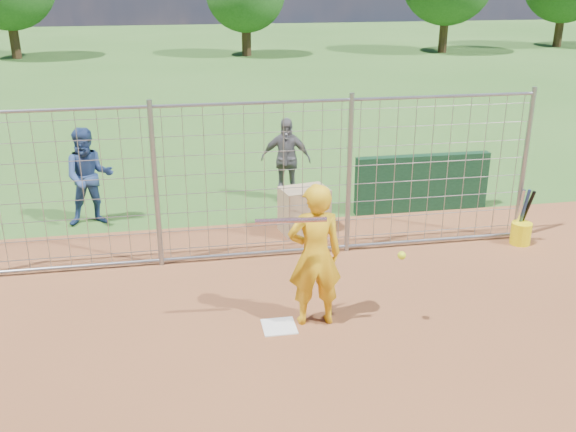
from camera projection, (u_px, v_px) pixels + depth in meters
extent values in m
plane|color=#2D591E|center=(277.00, 320.00, 8.49)|extent=(100.00, 100.00, 0.00)
cube|color=silver|center=(279.00, 327.00, 8.30)|extent=(0.43, 0.43, 0.02)
cube|color=#11381E|center=(422.00, 183.00, 12.17)|extent=(2.60, 0.20, 1.10)
imported|color=gold|center=(315.00, 256.00, 8.10)|extent=(0.71, 0.47, 1.91)
imported|color=navy|center=(89.00, 177.00, 11.40)|extent=(0.93, 0.75, 1.78)
imported|color=#5D5C61|center=(286.00, 159.00, 12.64)|extent=(1.06, 0.65, 1.68)
cube|color=tan|center=(304.00, 210.00, 11.23)|extent=(0.89, 0.70, 0.80)
cylinder|color=silver|center=(291.00, 220.00, 7.63)|extent=(0.86, 0.14, 0.06)
sphere|color=#D0E618|center=(402.00, 255.00, 7.92)|extent=(0.10, 0.10, 0.10)
cylinder|color=yellow|center=(521.00, 233.00, 10.78)|extent=(0.34, 0.34, 0.38)
cylinder|color=silver|center=(519.00, 213.00, 10.69)|extent=(0.08, 0.19, 0.85)
cylinder|color=navy|center=(523.00, 212.00, 10.70)|extent=(0.10, 0.22, 0.85)
cylinder|color=black|center=(526.00, 212.00, 10.71)|extent=(0.11, 0.32, 0.83)
cylinder|color=gray|center=(156.00, 186.00, 9.61)|extent=(0.08, 0.08, 2.60)
cylinder|color=gray|center=(349.00, 175.00, 10.11)|extent=(0.08, 0.08, 2.60)
cylinder|color=gray|center=(524.00, 166.00, 10.62)|extent=(0.08, 0.08, 2.60)
cylinder|color=gray|center=(253.00, 103.00, 9.43)|extent=(9.00, 0.05, 0.05)
cylinder|color=gray|center=(256.00, 253.00, 10.30)|extent=(9.00, 0.05, 0.05)
cube|color=gray|center=(255.00, 184.00, 9.88)|extent=(9.00, 0.02, 2.50)
cylinder|color=#3F2B19|center=(14.00, 34.00, 33.16)|extent=(0.50, 0.50, 2.52)
cylinder|color=#3F2B19|center=(246.00, 35.00, 34.32)|extent=(0.50, 0.50, 2.16)
cylinder|color=#3F2B19|center=(444.00, 29.00, 35.63)|extent=(0.50, 0.50, 2.59)
cylinder|color=#3F2B19|center=(559.00, 26.00, 38.38)|extent=(0.50, 0.50, 2.45)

